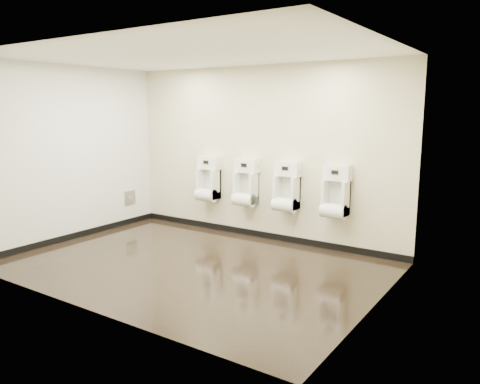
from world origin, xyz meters
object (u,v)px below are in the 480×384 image
(urinal_1, at_px, (246,186))
(urinal_3, at_px, (335,196))
(access_panel, at_px, (130,197))
(urinal_0, at_px, (208,182))
(urinal_2, at_px, (286,190))

(urinal_1, xyz_separation_m, urinal_3, (1.57, 0.00, 0.00))
(access_panel, bearing_deg, urinal_0, 15.27)
(urinal_2, height_order, urinal_3, same)
(urinal_0, height_order, urinal_3, same)
(urinal_1, relative_size, urinal_2, 1.00)
(access_panel, distance_m, urinal_1, 2.36)
(urinal_1, bearing_deg, urinal_3, 0.00)
(access_panel, bearing_deg, urinal_2, 7.72)
(urinal_1, bearing_deg, urinal_0, 180.00)
(urinal_0, relative_size, urinal_2, 1.00)
(urinal_2, distance_m, urinal_3, 0.81)
(urinal_0, bearing_deg, urinal_3, 0.00)
(urinal_2, bearing_deg, urinal_3, 0.00)
(access_panel, height_order, urinal_1, urinal_1)
(access_panel, relative_size, urinal_2, 0.33)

